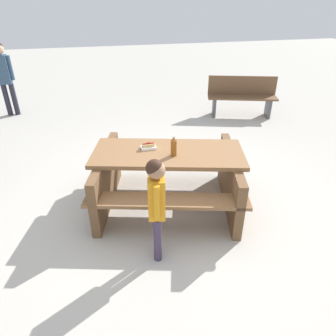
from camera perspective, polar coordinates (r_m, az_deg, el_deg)
The scene contains 7 objects.
ground_plane at distance 4.04m, azimuth 0.00°, elevation -6.51°, with size 30.00×30.00×0.00m, color #B7B2A8.
picnic_table at distance 3.80m, azimuth 0.00°, elevation -1.06°, with size 2.12×1.84×0.75m.
soda_bottle at distance 3.51m, azimuth 1.08°, elevation 4.04°, with size 0.07×0.07×0.25m.
hotdog_tray at distance 3.71m, azimuth -3.67°, elevation 4.03°, with size 0.18×0.11×0.08m.
child_in_coat at distance 2.87m, azimuth -2.17°, elevation -5.68°, with size 0.19×0.27×1.13m.
park_bench_near at distance 7.17m, azimuth 13.62°, elevation 13.03°, with size 1.55×0.85×0.85m.
bystander_adult at distance 7.72m, azimuth -28.43°, elevation 15.81°, with size 0.39×0.25×1.56m.
Camera 1 is at (0.83, 3.17, 2.37)m, focal length 32.63 mm.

